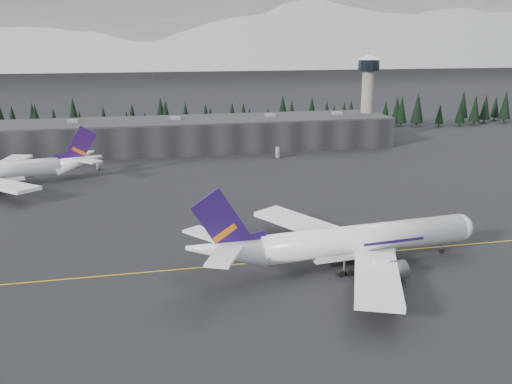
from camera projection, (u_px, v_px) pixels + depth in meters
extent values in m
plane|color=black|center=(277.00, 257.00, 120.06)|extent=(1400.00, 1400.00, 0.00)
cube|color=gold|center=(279.00, 261.00, 118.17)|extent=(400.00, 0.40, 0.02)
cube|color=black|center=(200.00, 135.00, 236.16)|extent=(160.00, 30.00, 12.00)
cube|color=#333335|center=(200.00, 120.00, 234.52)|extent=(160.00, 30.00, 0.60)
cylinder|color=gray|center=(367.00, 105.00, 252.43)|extent=(5.20, 5.20, 32.00)
cylinder|color=black|center=(369.00, 65.00, 247.94)|extent=(9.20, 9.20, 4.50)
cone|color=silver|center=(369.00, 57.00, 247.04)|extent=(10.00, 10.00, 2.00)
cube|color=black|center=(190.00, 119.00, 270.60)|extent=(360.00, 20.00, 15.00)
cylinder|color=white|center=(366.00, 238.00, 115.59)|extent=(45.16, 9.86, 5.85)
sphere|color=white|center=(459.00, 227.00, 122.27)|extent=(5.85, 5.85, 5.85)
cone|color=white|center=(226.00, 250.00, 106.65)|extent=(16.83, 7.30, 8.46)
cube|color=white|center=(309.00, 226.00, 128.12)|extent=(21.46, 27.11, 2.50)
cylinder|color=gray|center=(343.00, 238.00, 125.37)|extent=(6.64, 4.26, 3.70)
cube|color=white|center=(377.00, 278.00, 100.39)|extent=(17.77, 28.18, 2.50)
cylinder|color=gray|center=(390.00, 271.00, 107.48)|extent=(6.64, 4.26, 3.70)
cube|color=#220F49|center=(224.00, 225.00, 105.21)|extent=(12.33, 1.60, 14.51)
cube|color=orange|center=(225.00, 233.00, 105.65)|extent=(4.78, 0.97, 3.57)
cube|color=white|center=(209.00, 235.00, 111.08)|extent=(9.76, 11.28, 0.49)
cube|color=white|center=(224.00, 256.00, 100.34)|extent=(8.48, 11.57, 0.49)
cylinder|color=black|center=(442.00, 247.00, 122.12)|extent=(0.49, 0.49, 2.92)
cylinder|color=black|center=(325.00, 253.00, 118.60)|extent=(0.49, 0.49, 2.92)
cylinder|color=black|center=(344.00, 268.00, 110.55)|extent=(0.49, 0.49, 2.92)
cone|color=white|center=(79.00, 162.00, 184.80)|extent=(16.42, 8.43, 8.09)
cube|color=white|center=(5.00, 186.00, 163.98)|extent=(22.18, 25.01, 2.39)
cube|color=white|center=(4.00, 166.00, 189.53)|extent=(14.83, 27.14, 2.39)
cube|color=#2C104C|center=(79.00, 147.00, 183.74)|extent=(11.68, 2.68, 13.88)
cube|color=#DB4C0C|center=(79.00, 151.00, 184.04)|extent=(4.56, 1.37, 3.42)
cube|color=white|center=(87.00, 160.00, 180.24)|extent=(9.87, 10.50, 0.47)
cube|color=white|center=(82.00, 154.00, 190.13)|extent=(7.33, 11.06, 0.47)
cylinder|color=black|center=(9.00, 185.00, 173.99)|extent=(0.47, 0.47, 2.80)
cylinder|color=black|center=(9.00, 179.00, 181.40)|extent=(0.47, 0.47, 2.80)
imported|color=#BCBCBE|center=(100.00, 168.00, 199.40)|extent=(4.43, 5.66, 1.43)
imported|color=silver|center=(278.00, 156.00, 219.67)|extent=(4.64, 4.07, 1.51)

